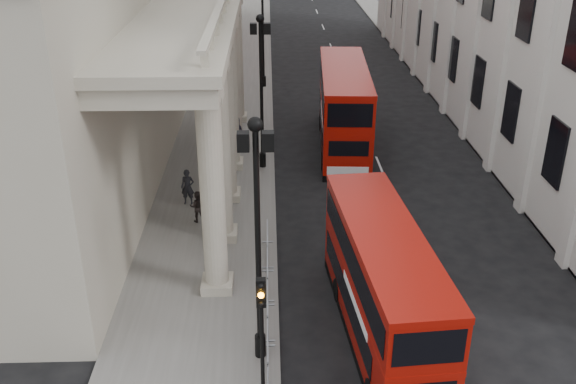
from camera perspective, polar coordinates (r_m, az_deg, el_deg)
The scene contains 14 objects.
sidewalk_west at distance 45.31m, azimuth -5.25°, elevation 7.16°, with size 6.00×140.00×0.12m, color slate.
sidewalk_east at distance 47.25m, azimuth 15.31°, elevation 7.13°, with size 3.00×140.00×0.12m, color slate.
kerb at distance 45.22m, azimuth -1.49°, elevation 7.24°, with size 0.20×140.00×0.14m, color slate.
portico_building at distance 33.64m, azimuth -19.83°, elevation 9.86°, with size 9.00×28.00×12.00m, color #A9A38E.
lamp_post_south at distance 19.33m, azimuth -2.72°, elevation -3.27°, with size 1.05×0.44×8.32m.
lamp_post_mid at distance 34.24m, azimuth -2.39°, elevation 9.70°, with size 1.05×0.44×8.32m.
lamp_post_north at distance 49.83m, azimuth -2.26°, elevation 14.69°, with size 1.05×0.44×8.32m.
traffic_light at distance 18.60m, azimuth -2.37°, elevation -11.16°, with size 0.28×0.33×4.30m.
crowd_barriers at distance 20.33m, azimuth -1.79°, elevation -16.26°, with size 0.50×18.75×1.10m.
bus_near at distance 22.03m, azimuth 8.40°, elevation -8.01°, with size 3.07×9.67×4.10m.
bus_far at distance 38.46m, azimuth 4.97°, elevation 7.63°, with size 3.30×11.17×4.76m.
pedestrian_a at distance 31.56m, azimuth -8.91°, elevation 0.43°, with size 0.65×0.43×1.78m, color black.
pedestrian_b at distance 29.86m, azimuth -8.05°, elevation -1.29°, with size 0.74×0.58×1.53m, color black.
pedestrian_c at distance 38.70m, azimuth -4.60°, elevation 5.42°, with size 0.85×0.55×1.74m, color black.
Camera 1 is at (-0.21, -12.96, 14.19)m, focal length 40.00 mm.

